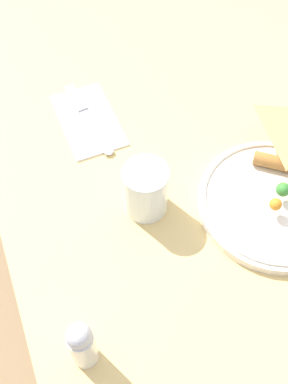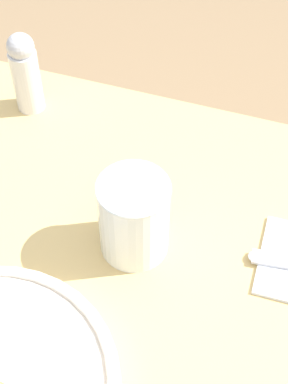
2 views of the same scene
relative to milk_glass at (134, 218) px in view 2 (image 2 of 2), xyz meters
The scene contains 2 objects.
milk_glass is the anchor object (origin of this frame).
salt_shaker 0.26m from the milk_glass, 39.53° to the right, with size 0.04×0.04×0.11m.
Camera 2 is at (-0.03, 0.20, 1.26)m, focal length 55.00 mm.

